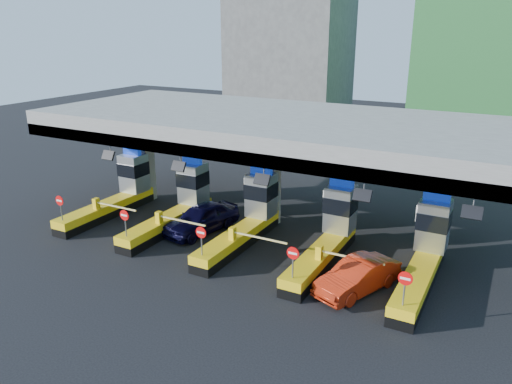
% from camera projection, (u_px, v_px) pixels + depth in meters
% --- Properties ---
extents(ground, '(120.00, 120.00, 0.00)m').
position_uv_depth(ground, '(247.00, 240.00, 29.29)').
color(ground, black).
rests_on(ground, ground).
extents(toll_canopy, '(28.00, 12.09, 7.00)m').
position_uv_depth(toll_canopy, '(270.00, 129.00, 29.75)').
color(toll_canopy, slate).
rests_on(toll_canopy, ground).
extents(toll_lane_far_left, '(4.43, 8.00, 4.16)m').
position_uv_depth(toll_lane_far_left, '(120.00, 191.00, 33.59)').
color(toll_lane_far_left, black).
rests_on(toll_lane_far_left, ground).
extents(toll_lane_left, '(4.43, 8.00, 4.16)m').
position_uv_depth(toll_lane_left, '(180.00, 203.00, 31.34)').
color(toll_lane_left, black).
rests_on(toll_lane_left, ground).
extents(toll_lane_center, '(4.43, 8.00, 4.16)m').
position_uv_depth(toll_lane_center, '(249.00, 217.00, 29.08)').
color(toll_lane_center, black).
rests_on(toll_lane_center, ground).
extents(toll_lane_right, '(4.43, 8.00, 4.16)m').
position_uv_depth(toll_lane_right, '(330.00, 233.00, 26.83)').
color(toll_lane_right, black).
rests_on(toll_lane_right, ground).
extents(toll_lane_far_right, '(4.43, 8.00, 4.16)m').
position_uv_depth(toll_lane_far_right, '(426.00, 252.00, 24.58)').
color(toll_lane_far_right, black).
rests_on(toll_lane_far_right, ground).
extents(bg_building_concrete, '(14.00, 10.00, 18.00)m').
position_uv_depth(bg_building_concrete, '(290.00, 51.00, 62.80)').
color(bg_building_concrete, '#4C4C49').
rests_on(bg_building_concrete, ground).
extents(van, '(3.12, 5.47, 1.75)m').
position_uv_depth(van, '(202.00, 218.00, 30.29)').
color(van, black).
rests_on(van, ground).
extents(red_car, '(3.28, 4.96, 1.54)m').
position_uv_depth(red_car, '(358.00, 276.00, 23.48)').
color(red_car, '#AF230D').
rests_on(red_car, ground).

